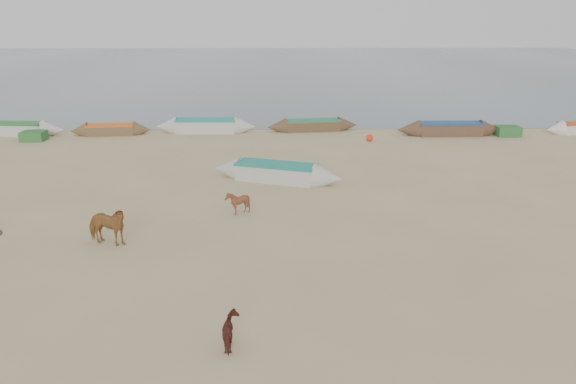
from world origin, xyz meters
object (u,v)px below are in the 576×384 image
object	(u,v)px
cow_adult	(106,226)
calf_right	(233,332)
calf_front	(238,202)
near_canoe	(276,172)

from	to	relation	value
cow_adult	calf_right	xyz separation A→B (m)	(4.64, -6.29, -0.29)
calf_front	near_canoe	distance (m)	4.93
cow_adult	calf_right	distance (m)	7.82
calf_front	near_canoe	bearing A→B (deg)	169.48
calf_right	near_canoe	world-z (taller)	near_canoe
calf_right	calf_front	bearing A→B (deg)	-26.46
cow_adult	calf_front	distance (m)	5.17
calf_front	near_canoe	size ratio (longest dim) A/B	0.15
cow_adult	calf_front	size ratio (longest dim) A/B	1.67
near_canoe	calf_front	bearing A→B (deg)	-87.45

